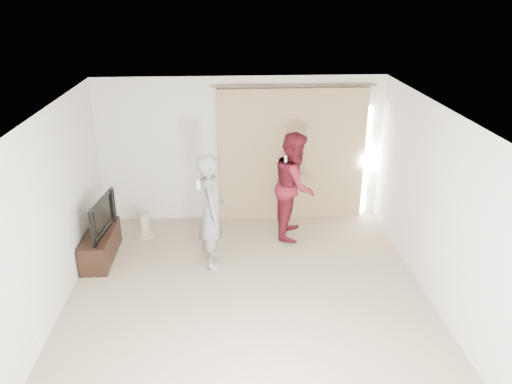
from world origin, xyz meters
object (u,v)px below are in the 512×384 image
tv (97,216)px  person_woman (295,185)px  person_man (212,211)px  tv_console (101,245)px

tv → person_woman: person_woman is taller
person_man → tv: bearing=171.4°
tv_console → tv: tv is taller
tv_console → person_woman: bearing=11.5°
tv_console → tv: bearing=0.0°
person_man → tv_console: bearing=171.4°
tv_console → person_woman: 3.28m
tv → person_man: person_man is taller
tv_console → person_woman: (3.14, 0.64, 0.68)m
person_man → person_woman: bearing=33.6°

